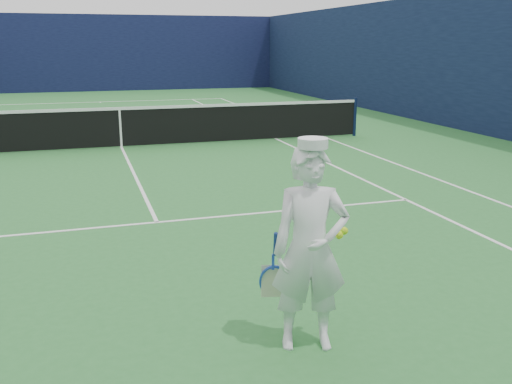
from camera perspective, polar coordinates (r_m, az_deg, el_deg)
ground at (r=14.60m, az=-13.29°, el=4.33°), size 80.00×80.00×0.00m
court_markings at (r=14.60m, az=-13.29°, el=4.35°), size 11.03×23.83×0.01m
windscreen_fence at (r=14.39m, az=-13.76°, el=12.19°), size 20.12×36.12×4.00m
tennis_net at (r=14.51m, az=-13.41°, el=6.49°), size 12.88×0.09×1.07m
tennis_player at (r=4.74m, az=5.42°, el=-5.68°), size 0.74×0.62×1.80m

